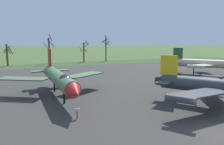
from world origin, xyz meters
The scene contains 10 objects.
ground_plane centered at (0.00, 0.00, 0.00)m, with size 600.00×600.00×0.00m, color #425B2D.
asphalt_apron centered at (0.00, 18.07, 0.03)m, with size 74.45×60.25×0.05m, color #383533.
grass_verge_strip centered at (0.00, 54.20, 0.03)m, with size 134.45×12.00×0.06m, color #354A27.
jet_fighter_front_left centered at (-8.22, 15.95, 2.50)m, with size 14.59×17.61×5.89m.
info_placard_front_left centered at (-8.49, 7.57, 0.64)m, with size 0.50×0.23×1.05m.
jet_fighter_front_right centered at (24.18, 20.14, 2.49)m, with size 13.41×15.52×5.59m.
bare_tree_left_of_center centered at (-13.30, 57.19, 3.36)m, with size 2.60×2.62×6.14m.
bare_tree_center centered at (-1.57, 58.59, 4.46)m, with size 3.13×2.36×9.13m.
bare_tree_right_of_center centered at (9.97, 59.59, 3.75)m, with size 2.94×3.47×7.38m.
bare_tree_far_right centered at (17.55, 58.50, 4.89)m, with size 2.96×3.14×8.92m.
Camera 1 is at (-14.15, -11.30, 7.12)m, focal length 35.51 mm.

